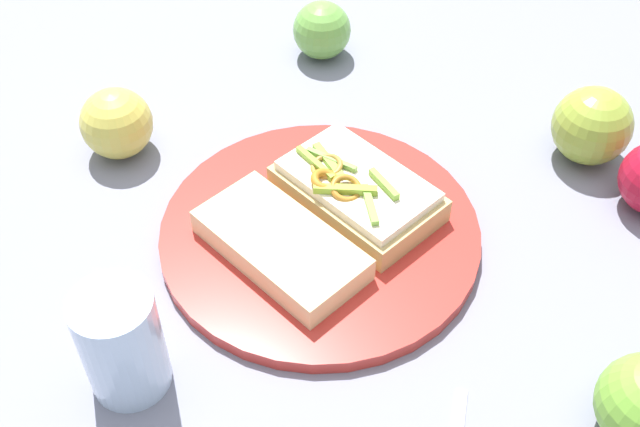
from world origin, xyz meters
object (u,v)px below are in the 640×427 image
at_px(drinking_glass, 122,343).
at_px(plate, 320,233).
at_px(bread_slice_side, 281,246).
at_px(sandwich, 356,190).
at_px(apple_2, 322,30).
at_px(apple_0, 117,123).
at_px(apple_3, 592,126).

bearing_deg(drinking_glass, plate, -87.27).
relative_size(bread_slice_side, drinking_glass, 1.56).
xyz_separation_m(sandwich, apple_2, (0.22, -0.16, 0.00)).
bearing_deg(apple_0, sandwich, -153.34).
relative_size(apple_2, drinking_glass, 0.68).
height_order(sandwich, bread_slice_side, sandwich).
relative_size(plate, apple_2, 4.37).
bearing_deg(plate, drinking_glass, 92.73).
distance_m(bread_slice_side, drinking_glass, 0.17).
height_order(plate, bread_slice_side, bread_slice_side).
bearing_deg(apple_0, drinking_glass, 148.87).
distance_m(bread_slice_side, apple_2, 0.34).
distance_m(plate, bread_slice_side, 0.05).
height_order(sandwich, drinking_glass, drinking_glass).
xyz_separation_m(apple_0, apple_2, (-0.01, -0.28, -0.00)).
xyz_separation_m(bread_slice_side, apple_2, (0.23, -0.26, 0.01)).
distance_m(apple_2, apple_3, 0.34).
bearing_deg(apple_3, plate, 70.46).
height_order(plate, apple_0, apple_0).
bearing_deg(sandwich, apple_0, -154.47).
relative_size(apple_0, drinking_glass, 0.73).
bearing_deg(apple_2, plate, 137.04).
height_order(apple_3, drinking_glass, drinking_glass).
distance_m(plate, drinking_glass, 0.23).
xyz_separation_m(plate, apple_3, (-0.10, -0.29, 0.03)).
bearing_deg(plate, apple_2, -42.96).
distance_m(sandwich, drinking_glass, 0.27).
bearing_deg(drinking_glass, apple_2, -61.36).
distance_m(plate, apple_3, 0.31).
distance_m(sandwich, apple_2, 0.27).
bearing_deg(bread_slice_side, apple_2, 129.25).
distance_m(apple_2, drinking_glass, 0.49).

